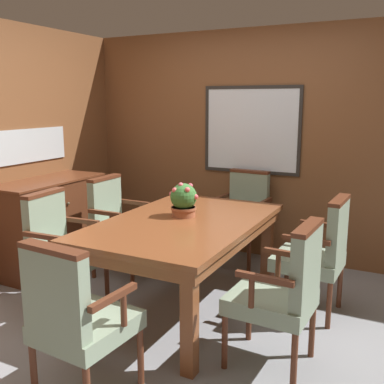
{
  "coord_description": "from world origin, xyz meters",
  "views": [
    {
      "loc": [
        1.68,
        -2.9,
        1.71
      ],
      "look_at": [
        0.05,
        0.32,
        0.97
      ],
      "focal_mm": 42.0,
      "sensor_mm": 36.0,
      "label": 1
    }
  ],
  "objects_px": {
    "chair_head_near": "(76,315)",
    "chair_right_far": "(318,251)",
    "potted_plant": "(184,200)",
    "sideboard_cabinet": "(51,224)",
    "dining_table": "(184,231)",
    "chair_head_far": "(244,213)",
    "chair_left_near": "(60,245)",
    "chair_right_near": "(283,289)",
    "chair_left_far": "(117,222)"
  },
  "relations": [
    {
      "from": "dining_table",
      "to": "chair_right_far",
      "type": "bearing_deg",
      "value": 23.12
    },
    {
      "from": "chair_left_near",
      "to": "chair_left_far",
      "type": "bearing_deg",
      "value": -2.93
    },
    {
      "from": "chair_left_far",
      "to": "chair_head_far",
      "type": "distance_m",
      "value": 1.33
    },
    {
      "from": "dining_table",
      "to": "chair_head_near",
      "type": "height_order",
      "value": "chair_head_near"
    },
    {
      "from": "chair_head_far",
      "to": "chair_left_far",
      "type": "bearing_deg",
      "value": -133.69
    },
    {
      "from": "chair_left_far",
      "to": "dining_table",
      "type": "bearing_deg",
      "value": -112.82
    },
    {
      "from": "chair_left_near",
      "to": "chair_right_far",
      "type": "height_order",
      "value": "same"
    },
    {
      "from": "dining_table",
      "to": "sideboard_cabinet",
      "type": "relative_size",
      "value": 1.5
    },
    {
      "from": "chair_left_far",
      "to": "potted_plant",
      "type": "height_order",
      "value": "potted_plant"
    },
    {
      "from": "chair_right_far",
      "to": "sideboard_cabinet",
      "type": "height_order",
      "value": "chair_right_far"
    },
    {
      "from": "chair_head_near",
      "to": "sideboard_cabinet",
      "type": "xyz_separation_m",
      "value": [
        -1.68,
        1.54,
        -0.07
      ]
    },
    {
      "from": "chair_left_near",
      "to": "chair_head_near",
      "type": "bearing_deg",
      "value": -136.77
    },
    {
      "from": "chair_left_far",
      "to": "chair_head_far",
      "type": "xyz_separation_m",
      "value": [
        0.98,
        0.9,
        0.0
      ]
    },
    {
      "from": "dining_table",
      "to": "chair_left_near",
      "type": "distance_m",
      "value": 1.04
    },
    {
      "from": "chair_left_far",
      "to": "potted_plant",
      "type": "bearing_deg",
      "value": -108.37
    },
    {
      "from": "sideboard_cabinet",
      "to": "potted_plant",
      "type": "bearing_deg",
      "value": -5.06
    },
    {
      "from": "chair_head_near",
      "to": "chair_right_far",
      "type": "height_order",
      "value": "same"
    },
    {
      "from": "chair_head_near",
      "to": "potted_plant",
      "type": "relative_size",
      "value": 3.41
    },
    {
      "from": "dining_table",
      "to": "sideboard_cabinet",
      "type": "distance_m",
      "value": 1.71
    },
    {
      "from": "chair_right_far",
      "to": "chair_right_near",
      "type": "distance_m",
      "value": 0.85
    },
    {
      "from": "chair_right_far",
      "to": "chair_head_near",
      "type": "bearing_deg",
      "value": -27.52
    },
    {
      "from": "chair_right_near",
      "to": "chair_head_near",
      "type": "bearing_deg",
      "value": -44.61
    },
    {
      "from": "chair_left_near",
      "to": "chair_head_far",
      "type": "relative_size",
      "value": 1.0
    },
    {
      "from": "chair_right_near",
      "to": "potted_plant",
      "type": "xyz_separation_m",
      "value": [
        -0.99,
        0.53,
        0.37
      ]
    },
    {
      "from": "chair_left_near",
      "to": "chair_left_far",
      "type": "height_order",
      "value": "same"
    },
    {
      "from": "dining_table",
      "to": "chair_right_near",
      "type": "relative_size",
      "value": 1.83
    },
    {
      "from": "dining_table",
      "to": "chair_head_near",
      "type": "relative_size",
      "value": 1.83
    },
    {
      "from": "dining_table",
      "to": "chair_left_far",
      "type": "relative_size",
      "value": 1.83
    },
    {
      "from": "chair_head_near",
      "to": "sideboard_cabinet",
      "type": "distance_m",
      "value": 2.28
    },
    {
      "from": "chair_head_near",
      "to": "chair_head_far",
      "type": "distance_m",
      "value": 2.6
    },
    {
      "from": "chair_head_far",
      "to": "chair_left_near",
      "type": "bearing_deg",
      "value": -115.97
    },
    {
      "from": "chair_left_far",
      "to": "chair_right_near",
      "type": "xyz_separation_m",
      "value": [
        1.89,
        -0.84,
        0.0
      ]
    },
    {
      "from": "chair_left_far",
      "to": "sideboard_cabinet",
      "type": "distance_m",
      "value": 0.74
    },
    {
      "from": "chair_right_far",
      "to": "chair_right_near",
      "type": "bearing_deg",
      "value": -1.02
    },
    {
      "from": "sideboard_cabinet",
      "to": "chair_left_far",
      "type": "bearing_deg",
      "value": 12.42
    },
    {
      "from": "chair_left_near",
      "to": "chair_head_near",
      "type": "relative_size",
      "value": 1.0
    },
    {
      "from": "dining_table",
      "to": "chair_head_far",
      "type": "height_order",
      "value": "chair_head_far"
    },
    {
      "from": "dining_table",
      "to": "chair_right_far",
      "type": "relative_size",
      "value": 1.83
    },
    {
      "from": "chair_right_far",
      "to": "potted_plant",
      "type": "relative_size",
      "value": 3.41
    },
    {
      "from": "potted_plant",
      "to": "sideboard_cabinet",
      "type": "bearing_deg",
      "value": 174.94
    },
    {
      "from": "chair_head_far",
      "to": "sideboard_cabinet",
      "type": "xyz_separation_m",
      "value": [
        -1.71,
        -1.06,
        -0.07
      ]
    },
    {
      "from": "chair_left_far",
      "to": "chair_right_near",
      "type": "height_order",
      "value": "same"
    },
    {
      "from": "chair_right_far",
      "to": "chair_right_near",
      "type": "height_order",
      "value": "same"
    },
    {
      "from": "dining_table",
      "to": "chair_head_near",
      "type": "distance_m",
      "value": 1.3
    },
    {
      "from": "dining_table",
      "to": "chair_head_far",
      "type": "distance_m",
      "value": 1.31
    },
    {
      "from": "chair_head_far",
      "to": "potted_plant",
      "type": "xyz_separation_m",
      "value": [
        -0.08,
        -1.2,
        0.37
      ]
    },
    {
      "from": "chair_head_far",
      "to": "potted_plant",
      "type": "relative_size",
      "value": 3.41
    },
    {
      "from": "chair_head_near",
      "to": "chair_left_far",
      "type": "height_order",
      "value": "same"
    },
    {
      "from": "chair_right_far",
      "to": "sideboard_cabinet",
      "type": "bearing_deg",
      "value": -84.07
    },
    {
      "from": "chair_head_near",
      "to": "chair_head_far",
      "type": "xyz_separation_m",
      "value": [
        0.02,
        2.6,
        0.0
      ]
    }
  ]
}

